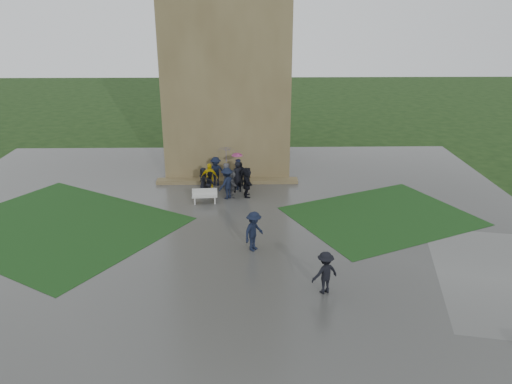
{
  "coord_description": "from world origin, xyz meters",
  "views": [
    {
      "loc": [
        1.26,
        -19.53,
        10.71
      ],
      "look_at": [
        1.74,
        5.7,
        1.2
      ],
      "focal_mm": 35.0,
      "sensor_mm": 36.0,
      "label": 1
    }
  ],
  "objects_px": {
    "tower": "(227,32)",
    "pedestrian_mid": "(254,231)",
    "pedestrian_near": "(325,273)",
    "bench": "(205,196)"
  },
  "relations": [
    {
      "from": "tower",
      "to": "pedestrian_mid",
      "type": "bearing_deg",
      "value": -83.57
    },
    {
      "from": "pedestrian_near",
      "to": "bench",
      "type": "bearing_deg",
      "value": -85.64
    },
    {
      "from": "pedestrian_mid",
      "to": "pedestrian_near",
      "type": "height_order",
      "value": "pedestrian_mid"
    },
    {
      "from": "bench",
      "to": "pedestrian_mid",
      "type": "bearing_deg",
      "value": -69.12
    },
    {
      "from": "bench",
      "to": "pedestrian_mid",
      "type": "distance_m",
      "value": 6.54
    },
    {
      "from": "pedestrian_mid",
      "to": "bench",
      "type": "bearing_deg",
      "value": 61.98
    },
    {
      "from": "tower",
      "to": "pedestrian_mid",
      "type": "height_order",
      "value": "tower"
    },
    {
      "from": "pedestrian_mid",
      "to": "tower",
      "type": "bearing_deg",
      "value": 43.67
    },
    {
      "from": "pedestrian_near",
      "to": "pedestrian_mid",
      "type": "bearing_deg",
      "value": -78.74
    },
    {
      "from": "bench",
      "to": "pedestrian_near",
      "type": "xyz_separation_m",
      "value": [
        5.46,
        -9.61,
        0.45
      ]
    }
  ]
}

